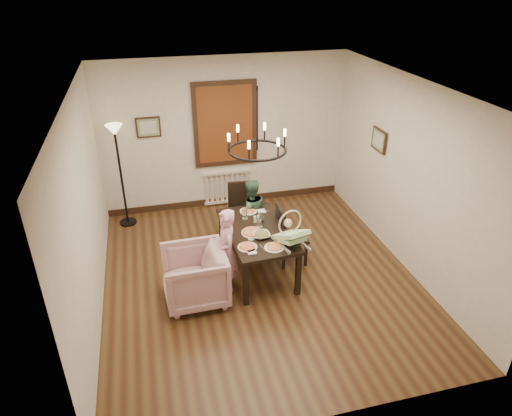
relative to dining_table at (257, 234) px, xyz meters
name	(u,v)px	position (x,y,z in m)	size (l,w,h in m)	color
room_shell	(253,182)	(-0.01, 0.19, 0.76)	(4.51, 5.00, 2.81)	#50371B
dining_table	(257,234)	(0.00, 0.00, 0.00)	(0.95, 1.59, 0.73)	black
chair_far	(242,213)	(-0.01, 0.96, -0.15)	(0.43, 0.43, 0.98)	black
chair_right	(292,234)	(0.59, 0.11, -0.16)	(0.43, 0.43, 0.97)	black
armchair	(195,276)	(-0.99, -0.45, -0.25)	(0.83, 0.86, 0.78)	#C697A4
elderly_woman	(226,257)	(-0.52, -0.30, -0.12)	(0.38, 0.25, 1.04)	#D798B5
seated_man	(250,219)	(0.08, 0.74, -0.16)	(0.47, 0.37, 0.97)	#365B46
baby_bouncer	(291,233)	(0.35, -0.51, 0.26)	(0.39, 0.53, 0.35)	#B6EDA3
salad_bowl	(261,235)	(0.01, -0.23, 0.12)	(0.29, 0.29, 0.07)	white
pizza_platter	(252,232)	(-0.10, -0.10, 0.10)	(0.31, 0.31, 0.04)	tan
drinking_glass	(259,224)	(0.03, 0.02, 0.16)	(0.08, 0.08, 0.15)	silver
window_blinds	(225,124)	(-0.01, 2.29, 0.96)	(1.00, 0.03, 1.40)	brown
radiator	(227,187)	(-0.01, 2.31, -0.29)	(0.92, 0.12, 0.62)	silver
picture_back	(148,127)	(-1.36, 2.30, 1.01)	(0.42, 0.03, 0.36)	black
picture_right	(379,140)	(2.20, 0.73, 1.01)	(0.42, 0.03, 0.36)	black
floor_lamp	(121,177)	(-1.91, 1.98, 0.26)	(0.30, 0.30, 1.80)	black
chandelier	(257,150)	(0.00, 0.00, 1.31)	(0.80, 0.80, 0.04)	black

